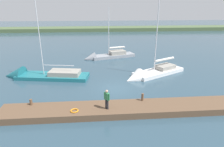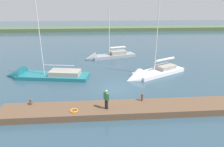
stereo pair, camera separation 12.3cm
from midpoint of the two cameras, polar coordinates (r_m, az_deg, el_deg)
name	(u,v)px [view 2 (the right image)]	position (r m, az deg, el deg)	size (l,w,h in m)	color
ground_plane	(115,89)	(21.33, 1.18, -4.48)	(200.00, 200.00, 0.00)	#2D4756
far_shoreline	(102,31)	(71.96, -2.87, 12.53)	(180.00, 8.00, 2.40)	#4C603D
dock_pier	(121,109)	(16.79, 2.84, -10.46)	(20.22, 2.52, 0.57)	brown
mooring_post_near	(31,102)	(18.13, -22.62, -7.72)	(0.23, 0.23, 0.52)	brown
mooring_post_far	(142,97)	(17.60, 9.11, -6.91)	(0.21, 0.21, 0.67)	brown
life_ring_buoy	(74,111)	(16.19, -10.91, -10.67)	(0.66, 0.66, 0.10)	orange
sailboat_behind_pier	(38,76)	(26.31, -20.94, -0.71)	(10.98, 4.31, 10.66)	#1E6B75
sailboat_inner_slip	(106,57)	(33.66, -1.60, 4.96)	(9.23, 4.58, 9.36)	gray
sailboat_far_left	(149,75)	(25.50, 11.13, -0.42)	(9.05, 6.39, 11.00)	white
person_on_dock	(106,98)	(15.82, -1.44, -7.24)	(0.46, 0.51, 1.69)	#28282D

